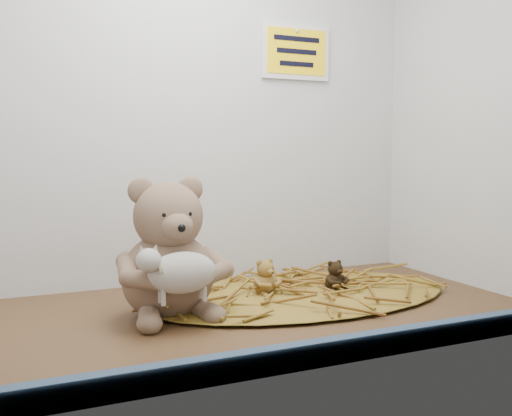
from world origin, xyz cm
name	(u,v)px	position (x,y,z in cm)	size (l,w,h in cm)	color
alcove_shell	(207,77)	(0.00, 9.00, 45.00)	(120.40, 60.20, 90.40)	#3E2B15
front_rail	(297,356)	(0.00, -28.80, 1.80)	(119.28, 2.20, 3.60)	#344D63
straw_bed	(300,294)	(19.50, 6.51, 0.66)	(67.75, 39.34, 1.31)	brown
main_teddy	(168,247)	(-9.53, 4.29, 12.98)	(20.93, 22.10, 25.96)	#866A53
toy_lamb	(182,273)	(-9.53, -5.01, 9.90)	(15.65, 9.55, 10.11)	#BBB4A8
mini_teddy_tan	(265,275)	(11.99, 7.98, 5.00)	(5.95, 6.28, 7.38)	olive
mini_teddy_brown	(335,274)	(27.02, 5.04, 4.55)	(5.23, 5.52, 6.48)	black
wall_sign	(296,52)	(30.00, 29.40, 55.00)	(16.00, 1.20, 11.00)	yellow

